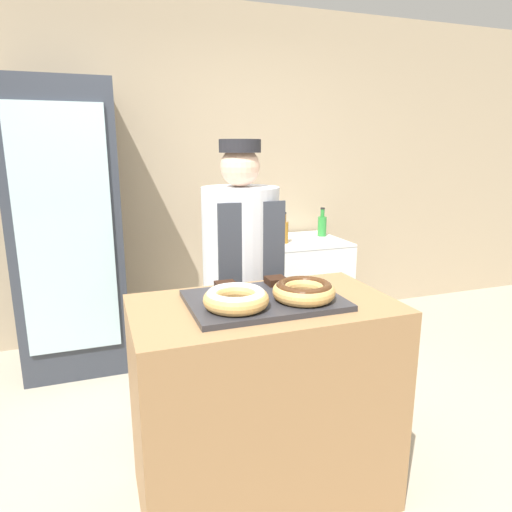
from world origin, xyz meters
TOP-DOWN VIEW (x-y plane):
  - ground_plane at (0.00, 0.00)m, footprint 14.00×14.00m
  - wall_back at (0.00, 2.13)m, footprint 8.00×0.06m
  - display_counter at (0.00, 0.00)m, footprint 1.10×0.63m
  - serving_tray at (0.00, 0.00)m, footprint 0.63×0.44m
  - donut_light_glaze at (-0.15, -0.08)m, footprint 0.26×0.26m
  - donut_chocolate_glaze at (0.15, -0.08)m, footprint 0.26×0.26m
  - brownie_back_left at (-0.12, 0.16)m, footprint 0.09×0.09m
  - brownie_back_right at (0.12, 0.16)m, footprint 0.09×0.09m
  - baker_person at (0.10, 0.63)m, footprint 0.42×0.42m
  - beverage_fridge at (-0.82, 1.73)m, footprint 0.70×0.69m
  - chest_freezer at (0.88, 1.73)m, footprint 0.89×0.67m
  - bottle_orange at (0.70, 1.71)m, footprint 0.06×0.06m
  - bottle_amber at (0.79, 1.65)m, footprint 0.07×0.07m
  - bottle_green at (1.22, 1.81)m, footprint 0.08×0.08m
  - bottle_orange_b at (0.52, 1.76)m, footprint 0.07×0.07m

SIDE VIEW (x-z plane):
  - ground_plane at x=0.00m, z-range 0.00..0.00m
  - chest_freezer at x=0.88m, z-range 0.00..0.81m
  - display_counter at x=0.00m, z-range 0.00..0.93m
  - baker_person at x=0.10m, z-range 0.03..1.64m
  - bottle_orange_b at x=0.52m, z-range 0.78..1.03m
  - bottle_green at x=1.22m, z-range 0.78..1.03m
  - bottle_amber at x=0.79m, z-range 0.78..1.03m
  - bottle_orange at x=0.70m, z-range 0.78..1.05m
  - serving_tray at x=0.00m, z-range 0.93..0.96m
  - brownie_back_left at x=-0.12m, z-range 0.96..0.99m
  - brownie_back_right at x=0.12m, z-range 0.96..0.99m
  - donut_light_glaze at x=-0.15m, z-range 0.96..1.03m
  - donut_chocolate_glaze at x=0.15m, z-range 0.96..1.03m
  - beverage_fridge at x=-0.82m, z-range 0.00..1.99m
  - wall_back at x=0.00m, z-range 0.00..2.70m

